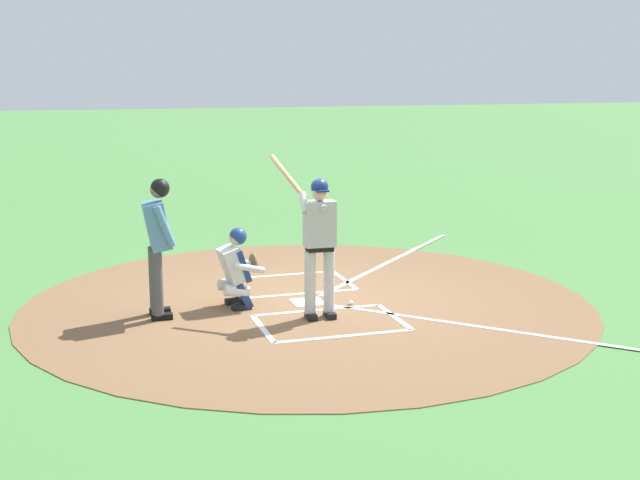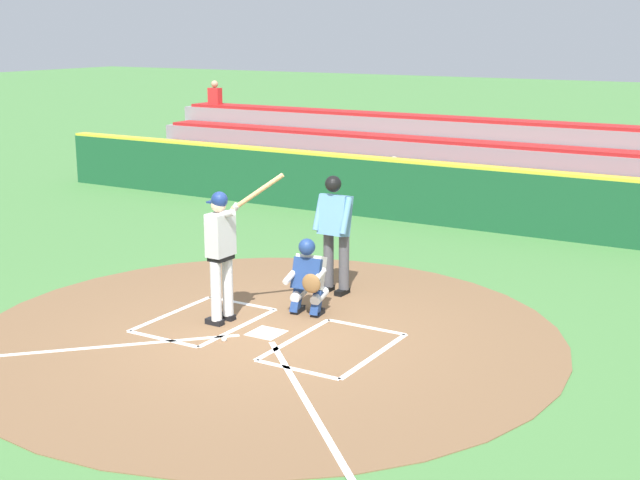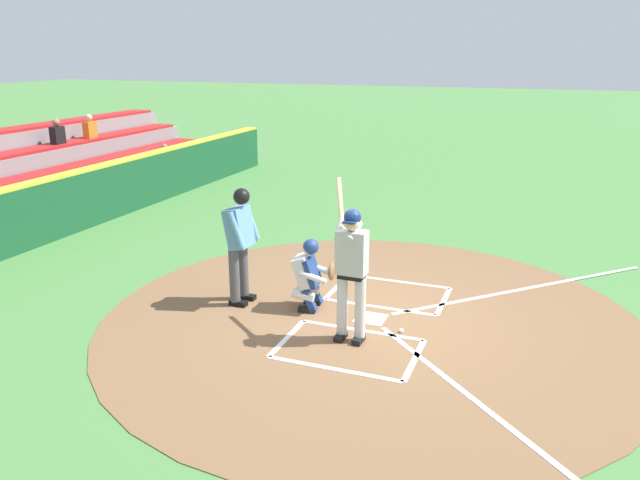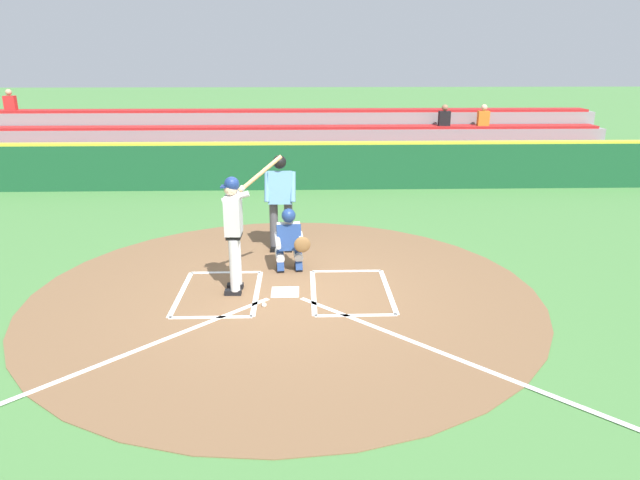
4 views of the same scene
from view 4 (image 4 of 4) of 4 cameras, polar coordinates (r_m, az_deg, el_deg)
The scene contains 9 objects.
ground_plane at distance 9.29m, azimuth -3.45°, elevation -5.21°, with size 120.00×120.00×0.00m, color #4C8442.
dirt_circle at distance 9.28m, azimuth -3.45°, elevation -5.18°, with size 8.00×8.00×0.01m, color brown.
home_plate_and_chalk at distance 8.48m, azimuth -3.60°, elevation -7.45°, with size 7.93×4.91×0.01m.
batter at distance 9.04m, azimuth -8.42°, elevation 1.38°, with size 0.94×0.69×2.13m.
catcher at distance 10.01m, azimuth -3.01°, elevation 0.13°, with size 0.63×0.62×1.13m.
plate_umpire at distance 10.93m, azimuth -3.91°, elevation 4.30°, with size 0.59×0.42×1.86m.
baseball at distance 8.79m, azimuth -5.53°, elevation -6.39°, with size 0.07×0.07×0.07m, color white.
backstop_wall at distance 16.32m, azimuth -2.80°, elevation 7.31°, with size 22.00×0.36×1.31m.
bleacher_stand at distance 18.97m, azimuth -2.66°, elevation 8.95°, with size 20.00×3.40×2.55m.
Camera 4 is at (-0.29, 8.54, 3.63)m, focal length 32.52 mm.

